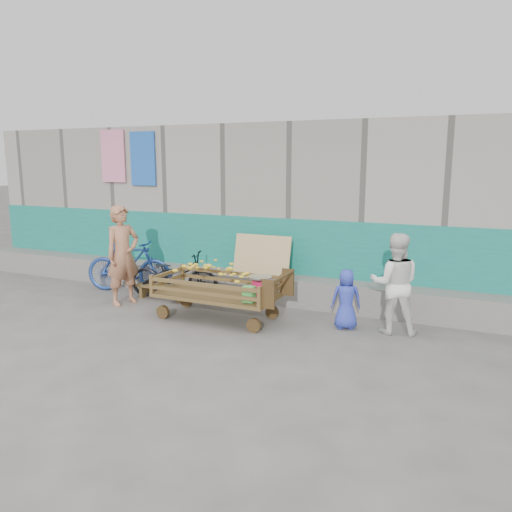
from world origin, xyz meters
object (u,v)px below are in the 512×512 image
at_px(bicycle_dark, 174,275).
at_px(bicycle_blue, 129,266).
at_px(child, 346,299).
at_px(vendor_man, 123,255).
at_px(woman, 395,283).
at_px(banana_cart, 215,282).
at_px(bench, 163,289).

bearing_deg(bicycle_dark, bicycle_blue, 73.99).
xyz_separation_m(child, bicycle_dark, (-3.14, 0.37, -0.02)).
distance_m(child, bicycle_dark, 3.16).
height_order(child, bicycle_blue, bicycle_blue).
height_order(vendor_man, woman, vendor_man).
bearing_deg(bicycle_dark, woman, -110.00).
bearing_deg(woman, bicycle_blue, -15.59).
bearing_deg(vendor_man, bicycle_dark, -20.09).
distance_m(banana_cart, woman, 2.60).
relative_size(banana_cart, bicycle_dark, 1.29).
bearing_deg(woman, bicycle_dark, -16.40).
xyz_separation_m(bench, child, (3.27, -0.21, 0.26)).
xyz_separation_m(banana_cart, vendor_man, (-1.78, 0.09, 0.25)).
height_order(child, bicycle_dark, child).
bearing_deg(bicycle_blue, child, -108.46).
relative_size(banana_cart, child, 2.31).
relative_size(woman, bicycle_blue, 0.86).
xyz_separation_m(bicycle_dark, bicycle_blue, (-0.97, 0.00, 0.08)).
distance_m(banana_cart, vendor_man, 1.80).
height_order(banana_cart, bench, banana_cart).
xyz_separation_m(vendor_man, bicycle_dark, (0.55, 0.65, -0.42)).
relative_size(bicycle_dark, bicycle_blue, 0.95).
relative_size(bench, bicycle_dark, 0.62).
bearing_deg(woman, vendor_man, -7.27).
height_order(bench, woman, woman).
bearing_deg(bench, child, -3.75).
bearing_deg(bicycle_blue, bicycle_dark, -103.37).
bearing_deg(child, bicycle_dark, -28.64).
distance_m(child, bicycle_blue, 4.13).
distance_m(banana_cart, bench, 1.53).
xyz_separation_m(bench, vendor_man, (-0.42, -0.50, 0.65)).
height_order(bench, child, child).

